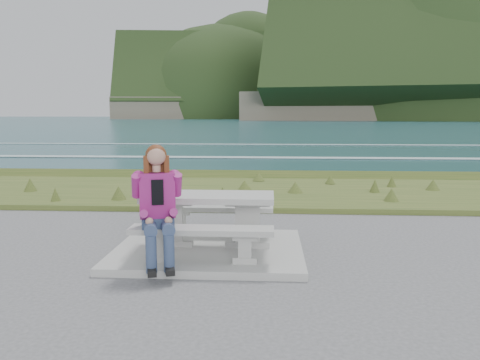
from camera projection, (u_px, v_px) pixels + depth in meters
The scene contains 8 objects.
concrete_slab at pixel (209, 250), 6.57m from camera, with size 2.60×2.10×0.10m, color #A2A39E.
picnic_table at pixel (209, 206), 6.48m from camera, with size 1.80×0.75×0.75m.
bench_landward at pixel (202, 235), 5.82m from camera, with size 1.80×0.35×0.45m.
bench_seaward at pixel (215, 212), 7.21m from camera, with size 1.80×0.35×0.45m.
grass_verge at pixel (235, 194), 11.52m from camera, with size 160.00×4.50×0.22m, color #304D1D.
shore_drop at pixel (242, 178), 14.39m from camera, with size 160.00×0.80×2.20m, color #6A6050.
ocean at pixel (257, 169), 31.62m from camera, with size 1600.00×1600.00×0.09m.
seated_woman at pixel (158, 222), 5.69m from camera, with size 0.61×0.83×1.48m.
Camera 1 is at (0.83, -6.33, 1.94)m, focal length 35.00 mm.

